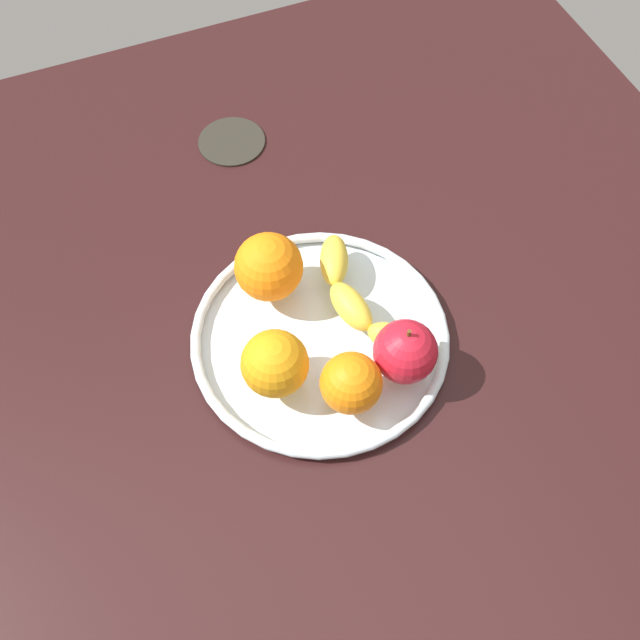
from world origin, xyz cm
name	(u,v)px	position (x,y,z in cm)	size (l,w,h in cm)	color
ground_plane	(320,350)	(0.00, 0.00, -2.00)	(118.07, 118.07, 4.00)	black
fruit_bowl	(320,337)	(0.00, 0.00, 0.92)	(29.88, 29.88, 1.80)	silver
banana	(363,304)	(-0.91, 5.70, 3.50)	(20.65, 9.11, 3.39)	yellow
apple	(405,352)	(7.45, 6.85, 5.34)	(7.07, 7.07, 7.87)	red
orange_center	(269,267)	(-8.26, -2.97, 5.80)	(7.99, 7.99, 7.99)	orange
orange_back_right	(275,364)	(3.59, -6.65, 5.49)	(7.39, 7.39, 7.39)	orange
orange_front_left	(348,384)	(8.62, -0.32, 5.15)	(6.70, 6.70, 6.70)	orange
ambient_coaster	(232,141)	(-34.06, 0.71, 0.30)	(9.26, 9.26, 0.60)	#2A271F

